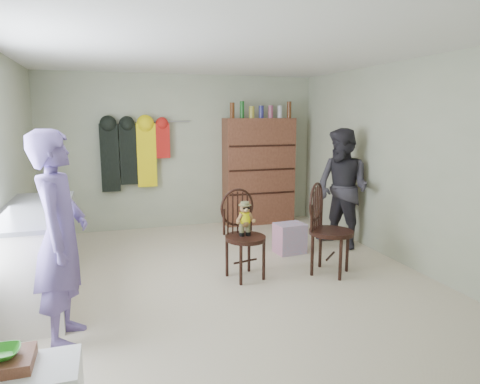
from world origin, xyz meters
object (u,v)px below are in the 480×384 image
object	(u,v)px
chair_front	(243,228)
counter	(37,254)
chair_far	(326,225)
dresser	(259,171)

from	to	relation	value
chair_front	counter	bearing A→B (deg)	164.90
chair_far	dresser	world-z (taller)	dresser
chair_front	dresser	size ratio (longest dim) A/B	0.49
dresser	chair_front	bearing A→B (deg)	-113.92
chair_front	dresser	world-z (taller)	dresser
chair_far	dresser	size ratio (longest dim) A/B	0.52
counter	chair_front	distance (m)	2.16
counter	chair_front	world-z (taller)	chair_front
chair_front	chair_far	world-z (taller)	chair_far
counter	chair_front	xyz separation A→B (m)	(2.15, -0.06, 0.11)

